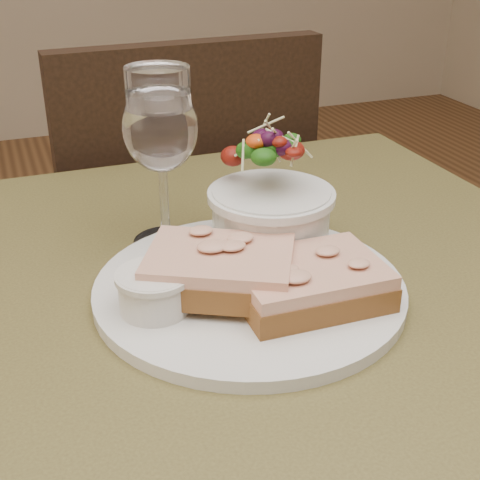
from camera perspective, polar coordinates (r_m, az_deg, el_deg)
name	(u,v)px	position (r m, az deg, el deg)	size (l,w,h in m)	color
cafe_table	(227,393)	(0.67, -1.08, -12.94)	(0.80, 0.80, 0.75)	#433A1C
chair_far	(172,329)	(1.40, -5.83, -7.57)	(0.44, 0.44, 0.90)	black
dinner_plate	(249,288)	(0.63, 0.79, -4.15)	(0.29, 0.29, 0.01)	silver
sandwich_front	(309,282)	(0.59, 5.92, -3.57)	(0.13, 0.10, 0.03)	#4B2F14
sandwich_back	(220,269)	(0.59, -1.74, -2.52)	(0.16, 0.15, 0.03)	#4B2F14
ramekin	(154,289)	(0.58, -7.32, -4.20)	(0.06, 0.06, 0.04)	silver
salad_bowl	(271,192)	(0.67, 2.70, 4.08)	(0.12, 0.12, 0.13)	silver
garnish	(169,251)	(0.67, -6.06, -0.97)	(0.05, 0.04, 0.02)	#0F3409
wine_glass	(160,133)	(0.68, -6.80, 9.05)	(0.08, 0.08, 0.18)	white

